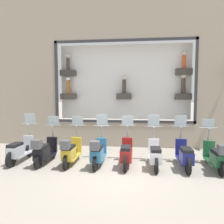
{
  "coord_description": "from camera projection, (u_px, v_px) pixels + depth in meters",
  "views": [
    {
      "loc": [
        -6.47,
        -0.64,
        2.42
      ],
      "look_at": [
        2.15,
        0.38,
        1.71
      ],
      "focal_mm": 35.0,
      "sensor_mm": 36.0,
      "label": 1
    }
  ],
  "objects": [
    {
      "name": "scooter_silver_7",
      "position": [
        20.0,
        150.0,
        7.75
      ],
      "size": [
        1.81,
        0.61,
        1.68
      ],
      "color": "black",
      "rests_on": "ground_plane"
    },
    {
      "name": "scooter_yellow_5",
      "position": [
        71.0,
        151.0,
        7.46
      ],
      "size": [
        1.8,
        0.6,
        1.6
      ],
      "color": "black",
      "rests_on": "ground_plane"
    },
    {
      "name": "scooter_white_2",
      "position": [
        155.0,
        155.0,
        7.2
      ],
      "size": [
        1.8,
        0.6,
        1.69
      ],
      "color": "black",
      "rests_on": "ground_plane"
    },
    {
      "name": "ground_plane",
      "position": [
        116.0,
        173.0,
        6.68
      ],
      "size": [
        120.0,
        120.0,
        0.0
      ],
      "primitive_type": "plane",
      "color": "gray"
    },
    {
      "name": "scooter_red_3",
      "position": [
        126.0,
        153.0,
        7.31
      ],
      "size": [
        1.81,
        0.6,
        1.64
      ],
      "color": "black",
      "rests_on": "ground_plane"
    },
    {
      "name": "scooter_green_0",
      "position": [
        216.0,
        156.0,
        6.9
      ],
      "size": [
        1.79,
        0.61,
        1.56
      ],
      "color": "black",
      "rests_on": "ground_plane"
    },
    {
      "name": "building_facade",
      "position": [
        124.0,
        67.0,
        9.95
      ],
      "size": [
        1.19,
        36.0,
        7.2
      ],
      "color": "gray",
      "rests_on": "ground_plane"
    },
    {
      "name": "scooter_navy_1",
      "position": [
        185.0,
        155.0,
        7.09
      ],
      "size": [
        1.81,
        0.61,
        1.67
      ],
      "color": "black",
      "rests_on": "ground_plane"
    },
    {
      "name": "scooter_black_6",
      "position": [
        44.0,
        151.0,
        7.57
      ],
      "size": [
        1.79,
        0.61,
        1.59
      ],
      "color": "black",
      "rests_on": "ground_plane"
    },
    {
      "name": "scooter_teal_4",
      "position": [
        98.0,
        152.0,
        7.35
      ],
      "size": [
        1.8,
        0.6,
        1.68
      ],
      "color": "black",
      "rests_on": "ground_plane"
    }
  ]
}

